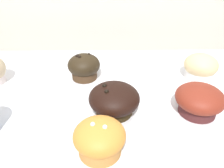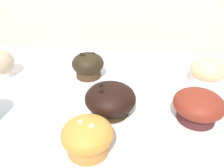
{
  "view_description": "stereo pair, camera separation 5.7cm",
  "coord_description": "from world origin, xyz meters",
  "px_view_note": "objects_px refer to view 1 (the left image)",
  "views": [
    {
      "loc": [
        0.0,
        -0.5,
        1.3
      ],
      "look_at": [
        0.01,
        -0.01,
        1.0
      ],
      "focal_mm": 35.0,
      "sensor_mm": 36.0,
      "label": 1
    },
    {
      "loc": [
        0.06,
        -0.49,
        1.3
      ],
      "look_at": [
        0.01,
        -0.01,
        1.0
      ],
      "focal_mm": 35.0,
      "sensor_mm": 36.0,
      "label": 2
    }
  ],
  "objects_px": {
    "muffin_front_center": "(200,67)",
    "muffin_front_right": "(98,138)",
    "muffin_back_right": "(83,67)",
    "muffin_back_center": "(113,100)",
    "muffin_back_left": "(198,100)"
  },
  "relations": [
    {
      "from": "muffin_front_center",
      "to": "muffin_back_right",
      "type": "height_order",
      "value": "muffin_back_right"
    },
    {
      "from": "muffin_back_center",
      "to": "muffin_back_left",
      "type": "bearing_deg",
      "value": -1.6
    },
    {
      "from": "muffin_back_center",
      "to": "muffin_back_right",
      "type": "bearing_deg",
      "value": 117.23
    },
    {
      "from": "muffin_front_center",
      "to": "muffin_back_center",
      "type": "relative_size",
      "value": 0.82
    },
    {
      "from": "muffin_back_left",
      "to": "muffin_back_right",
      "type": "distance_m",
      "value": 0.34
    },
    {
      "from": "muffin_front_center",
      "to": "muffin_back_right",
      "type": "distance_m",
      "value": 0.36
    },
    {
      "from": "muffin_back_left",
      "to": "muffin_back_right",
      "type": "relative_size",
      "value": 1.18
    },
    {
      "from": "muffin_back_left",
      "to": "muffin_front_right",
      "type": "relative_size",
      "value": 1.14
    },
    {
      "from": "muffin_back_left",
      "to": "muffin_front_center",
      "type": "bearing_deg",
      "value": 69.16
    },
    {
      "from": "muffin_front_center",
      "to": "muffin_front_right",
      "type": "relative_size",
      "value": 0.99
    },
    {
      "from": "muffin_front_center",
      "to": "muffin_back_left",
      "type": "bearing_deg",
      "value": -110.84
    },
    {
      "from": "muffin_front_center",
      "to": "muffin_back_left",
      "type": "height_order",
      "value": "muffin_front_center"
    },
    {
      "from": "muffin_front_center",
      "to": "muffin_front_right",
      "type": "height_order",
      "value": "muffin_front_center"
    },
    {
      "from": "muffin_front_center",
      "to": "muffin_back_right",
      "type": "xyz_separation_m",
      "value": [
        -0.36,
        0.01,
        -0.0
      ]
    },
    {
      "from": "muffin_back_center",
      "to": "muffin_front_center",
      "type": "bearing_deg",
      "value": 31.25
    }
  ]
}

